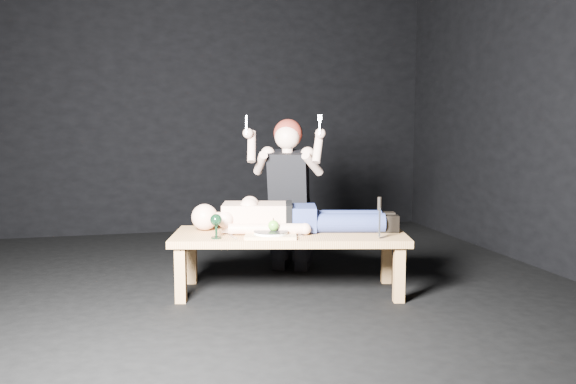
% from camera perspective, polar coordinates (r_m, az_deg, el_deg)
% --- Properties ---
extents(ground, '(5.00, 5.00, 0.00)m').
position_cam_1_polar(ground, '(4.74, -2.96, -8.84)').
color(ground, black).
rests_on(ground, ground).
extents(back_wall, '(5.00, 0.00, 5.00)m').
position_cam_1_polar(back_wall, '(7.04, -6.91, 8.52)').
color(back_wall, black).
rests_on(back_wall, ground).
extents(table, '(1.81, 1.02, 0.45)m').
position_cam_1_polar(table, '(4.50, 0.15, -6.73)').
color(table, tan).
rests_on(table, ground).
extents(lying_man, '(1.72, 0.87, 0.25)m').
position_cam_1_polar(lying_man, '(4.53, 0.78, -2.10)').
color(lying_man, tan).
rests_on(lying_man, table).
extents(kneeling_woman, '(0.96, 1.01, 1.33)m').
position_cam_1_polar(kneeling_woman, '(5.06, 0.19, -0.17)').
color(kneeling_woman, black).
rests_on(kneeling_woman, ground).
extents(serving_tray, '(0.42, 0.34, 0.02)m').
position_cam_1_polar(serving_tray, '(4.30, -1.64, -4.15)').
color(serving_tray, tan).
rests_on(serving_tray, table).
extents(plate, '(0.29, 0.29, 0.02)m').
position_cam_1_polar(plate, '(4.29, -1.64, -3.88)').
color(plate, white).
rests_on(plate, serving_tray).
extents(apple, '(0.08, 0.08, 0.08)m').
position_cam_1_polar(apple, '(4.30, -1.39, -3.21)').
color(apple, '#338D1B').
rests_on(apple, plate).
extents(goblet, '(0.10, 0.10, 0.17)m').
position_cam_1_polar(goblet, '(4.26, -6.85, -3.25)').
color(goblet, black).
rests_on(goblet, table).
extents(fork_flat, '(0.04, 0.18, 0.01)m').
position_cam_1_polar(fork_flat, '(4.31, -5.27, -4.26)').
color(fork_flat, '#B2B2B7').
rests_on(fork_flat, table).
extents(knife_flat, '(0.09, 0.17, 0.01)m').
position_cam_1_polar(knife_flat, '(4.26, 0.62, -4.36)').
color(knife_flat, '#B2B2B7').
rests_on(knife_flat, table).
extents(spoon_flat, '(0.11, 0.16, 0.01)m').
position_cam_1_polar(spoon_flat, '(4.38, 0.64, -4.05)').
color(spoon_flat, '#B2B2B7').
rests_on(spoon_flat, table).
extents(carving_knife, '(0.05, 0.05, 0.30)m').
position_cam_1_polar(carving_knife, '(4.26, 8.68, -2.45)').
color(carving_knife, '#B2B2B7').
rests_on(carving_knife, table).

